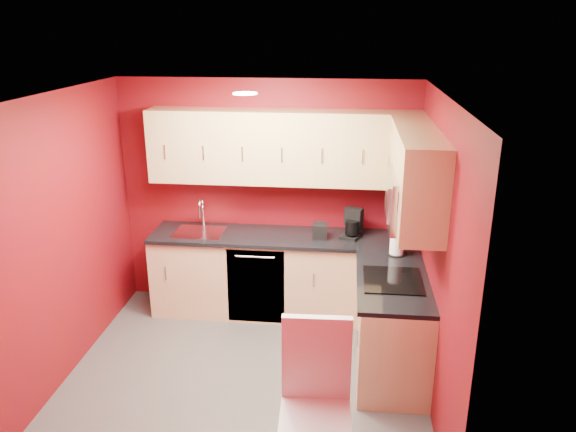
% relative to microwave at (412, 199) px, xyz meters
% --- Properties ---
extents(floor, '(3.20, 3.20, 0.00)m').
position_rel_microwave_xyz_m(floor, '(-1.39, -0.20, -1.66)').
color(floor, '#454240').
rests_on(floor, ground).
extents(ceiling, '(3.20, 3.20, 0.00)m').
position_rel_microwave_xyz_m(ceiling, '(-1.39, -0.20, 0.84)').
color(ceiling, white).
rests_on(ceiling, wall_back).
extents(wall_back, '(3.20, 0.00, 3.20)m').
position_rel_microwave_xyz_m(wall_back, '(-1.39, 1.30, -0.41)').
color(wall_back, '#650909').
rests_on(wall_back, floor).
extents(wall_front, '(3.20, 0.00, 3.20)m').
position_rel_microwave_xyz_m(wall_front, '(-1.39, -1.70, -0.41)').
color(wall_front, '#650909').
rests_on(wall_front, floor).
extents(wall_left, '(0.00, 3.00, 3.00)m').
position_rel_microwave_xyz_m(wall_left, '(-2.99, -0.20, -0.41)').
color(wall_left, '#650909').
rests_on(wall_left, floor).
extents(wall_right, '(0.00, 3.00, 3.00)m').
position_rel_microwave_xyz_m(wall_right, '(0.21, -0.20, -0.41)').
color(wall_right, '#650909').
rests_on(wall_right, floor).
extents(base_cabinets_back, '(2.80, 0.60, 0.87)m').
position_rel_microwave_xyz_m(base_cabinets_back, '(-1.19, 1.00, -1.22)').
color(base_cabinets_back, '#E4B782').
rests_on(base_cabinets_back, floor).
extents(base_cabinets_right, '(0.60, 1.30, 0.87)m').
position_rel_microwave_xyz_m(base_cabinets_right, '(-0.09, 0.05, -1.22)').
color(base_cabinets_right, '#E4B782').
rests_on(base_cabinets_right, floor).
extents(countertop_back, '(2.80, 0.63, 0.04)m').
position_rel_microwave_xyz_m(countertop_back, '(-1.19, 0.99, -0.77)').
color(countertop_back, black).
rests_on(countertop_back, base_cabinets_back).
extents(countertop_right, '(0.63, 1.27, 0.04)m').
position_rel_microwave_xyz_m(countertop_right, '(-0.11, 0.04, -0.77)').
color(countertop_right, black).
rests_on(countertop_right, base_cabinets_right).
extents(upper_cabinets_back, '(2.80, 0.35, 0.75)m').
position_rel_microwave_xyz_m(upper_cabinets_back, '(-1.19, 1.13, 0.17)').
color(upper_cabinets_back, tan).
rests_on(upper_cabinets_back, wall_back).
extents(upper_cabinets_right, '(0.35, 1.55, 0.75)m').
position_rel_microwave_xyz_m(upper_cabinets_right, '(0.03, 0.24, 0.23)').
color(upper_cabinets_right, tan).
rests_on(upper_cabinets_right, wall_right).
extents(microwave, '(0.42, 0.76, 0.42)m').
position_rel_microwave_xyz_m(microwave, '(0.00, 0.00, 0.00)').
color(microwave, silver).
rests_on(microwave, upper_cabinets_right).
extents(cooktop, '(0.50, 0.55, 0.01)m').
position_rel_microwave_xyz_m(cooktop, '(-0.11, 0.00, -0.74)').
color(cooktop, black).
rests_on(cooktop, countertop_right).
extents(sink, '(0.52, 0.42, 0.35)m').
position_rel_microwave_xyz_m(sink, '(-2.09, 1.00, -0.72)').
color(sink, silver).
rests_on(sink, countertop_back).
extents(dishwasher_front, '(0.60, 0.02, 0.82)m').
position_rel_microwave_xyz_m(dishwasher_front, '(-1.44, 0.71, -1.22)').
color(dishwasher_front, black).
rests_on(dishwasher_front, base_cabinets_back).
extents(downlight, '(0.20, 0.20, 0.01)m').
position_rel_microwave_xyz_m(downlight, '(-1.39, 0.10, 0.82)').
color(downlight, white).
rests_on(downlight, ceiling).
extents(coffee_maker, '(0.26, 0.29, 0.30)m').
position_rel_microwave_xyz_m(coffee_maker, '(-0.48, 1.00, -0.60)').
color(coffee_maker, black).
rests_on(coffee_maker, countertop_back).
extents(napkin_holder, '(0.15, 0.15, 0.16)m').
position_rel_microwave_xyz_m(napkin_holder, '(-0.80, 0.95, -0.67)').
color(napkin_holder, black).
rests_on(napkin_holder, countertop_back).
extents(paper_towel, '(0.22, 0.22, 0.31)m').
position_rel_microwave_xyz_m(paper_towel, '(-0.04, 0.60, -0.59)').
color(paper_towel, white).
rests_on(paper_towel, countertop_right).
extents(dining_chair, '(0.50, 0.52, 1.18)m').
position_rel_microwave_xyz_m(dining_chair, '(-0.69, -1.40, -1.07)').
color(dining_chair, silver).
rests_on(dining_chair, floor).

